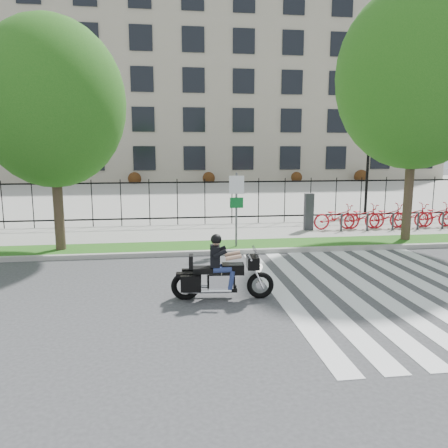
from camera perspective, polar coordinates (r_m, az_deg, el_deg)
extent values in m
plane|color=#363638|center=(10.34, -4.48, -9.60)|extent=(120.00, 120.00, 0.00)
cube|color=#9B9992|center=(14.25, -5.43, -3.86)|extent=(60.00, 0.20, 0.15)
cube|color=#1C5415|center=(15.08, -5.56, -3.10)|extent=(60.00, 1.50, 0.15)
cube|color=gray|center=(17.52, -5.88, -1.29)|extent=(60.00, 3.50, 0.15)
cube|color=gray|center=(34.91, -6.83, 4.17)|extent=(80.00, 34.00, 0.10)
cube|color=#A29983|center=(55.14, -7.42, 16.55)|extent=(60.00, 20.00, 20.00)
cylinder|color=black|center=(24.19, 18.18, 5.92)|extent=(0.14, 0.14, 4.00)
cylinder|color=black|center=(24.15, 18.42, 10.42)|extent=(0.06, 0.70, 0.70)
sphere|color=white|center=(24.00, 17.67, 10.70)|extent=(0.36, 0.36, 0.36)
sphere|color=white|center=(24.31, 19.19, 10.61)|extent=(0.36, 0.36, 0.36)
cylinder|color=#36271D|center=(15.18, -20.87, 3.02)|extent=(0.32, 0.32, 3.31)
ellipsoid|color=#145312|center=(15.16, -21.59, 14.48)|extent=(4.60, 4.60, 5.29)
cylinder|color=#36271D|center=(17.13, 23.01, 4.86)|extent=(0.32, 0.32, 4.07)
ellipsoid|color=#145312|center=(17.26, 23.87, 17.18)|extent=(5.54, 5.54, 6.38)
cube|color=#2D2D33|center=(18.07, 11.01, 1.57)|extent=(0.35, 0.25, 1.50)
imported|color=red|center=(18.53, 14.51, 0.89)|extent=(1.95, 0.68, 1.03)
cylinder|color=#2D2D33|center=(18.10, 15.08, 0.14)|extent=(0.08, 0.08, 0.70)
imported|color=red|center=(18.97, 17.59, 0.95)|extent=(1.95, 0.68, 1.03)
cylinder|color=#2D2D33|center=(18.55, 18.22, 0.21)|extent=(0.08, 0.08, 0.70)
imported|color=red|center=(19.46, 20.52, 1.00)|extent=(1.95, 0.68, 1.03)
cylinder|color=#2D2D33|center=(19.05, 21.20, 0.28)|extent=(0.08, 0.08, 0.70)
imported|color=red|center=(20.00, 23.30, 1.04)|extent=(1.95, 0.68, 1.03)
cylinder|color=#2D2D33|center=(19.60, 24.01, 0.35)|extent=(0.08, 0.08, 0.70)
imported|color=red|center=(20.59, 25.93, 1.08)|extent=(1.95, 0.68, 1.03)
cylinder|color=#2D2D33|center=(20.20, 26.67, 0.41)|extent=(0.08, 0.08, 0.70)
cylinder|color=#59595B|center=(14.67, 1.62, 1.85)|extent=(0.07, 0.07, 2.50)
cube|color=white|center=(14.54, 1.66, 5.14)|extent=(0.50, 0.03, 0.60)
cube|color=#0C6626|center=(14.60, 1.65, 2.80)|extent=(0.45, 0.03, 0.35)
torus|color=black|center=(10.24, 4.77, -7.97)|extent=(0.64, 0.17, 0.63)
torus|color=black|center=(10.16, -5.07, -8.10)|extent=(0.68, 0.19, 0.67)
cube|color=black|center=(10.06, 3.78, -4.98)|extent=(0.32, 0.52, 0.27)
cube|color=#26262B|center=(10.02, 4.15, -3.81)|extent=(0.18, 0.47, 0.28)
cube|color=silver|center=(10.13, -0.39, -7.53)|extent=(0.57, 0.36, 0.36)
cube|color=black|center=(10.06, 1.17, -5.87)|extent=(0.53, 0.35, 0.24)
cube|color=black|center=(10.04, -2.22, -6.01)|extent=(0.66, 0.38, 0.13)
cube|color=black|center=(10.00, -4.33, -4.92)|extent=(0.12, 0.32, 0.31)
cube|color=black|center=(9.85, -4.34, -7.78)|extent=(0.47, 0.19, 0.36)
cube|color=black|center=(10.38, -4.26, -6.87)|extent=(0.47, 0.19, 0.36)
cube|color=black|center=(9.96, -1.18, -4.18)|extent=(0.25, 0.38, 0.47)
sphere|color=tan|center=(9.89, -1.03, -2.23)|extent=(0.21, 0.21, 0.21)
sphere|color=black|center=(9.88, -1.03, -2.02)|extent=(0.25, 0.25, 0.25)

